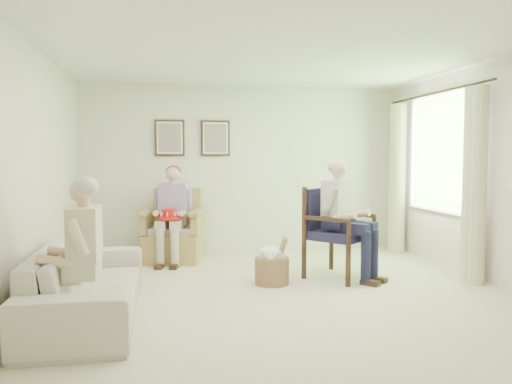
% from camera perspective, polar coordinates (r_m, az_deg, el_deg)
% --- Properties ---
extents(floor, '(5.50, 5.50, 0.00)m').
position_cam_1_polar(floor, '(5.40, 3.35, -11.98)').
color(floor, beige).
rests_on(floor, ground).
extents(back_wall, '(5.00, 0.04, 2.60)m').
position_cam_1_polar(back_wall, '(7.89, -1.42, 2.65)').
color(back_wall, silver).
rests_on(back_wall, ground).
extents(front_wall, '(5.00, 0.04, 2.60)m').
position_cam_1_polar(front_wall, '(2.62, 18.08, -0.28)').
color(front_wall, silver).
rests_on(front_wall, ground).
extents(left_wall, '(0.04, 5.50, 2.60)m').
position_cam_1_polar(left_wall, '(5.20, -24.45, 1.59)').
color(left_wall, silver).
rests_on(left_wall, ground).
extents(right_wall, '(0.04, 5.50, 2.60)m').
position_cam_1_polar(right_wall, '(6.29, 26.12, 1.90)').
color(right_wall, silver).
rests_on(right_wall, ground).
extents(ceiling, '(5.00, 5.50, 0.02)m').
position_cam_1_polar(ceiling, '(5.31, 3.47, 16.10)').
color(ceiling, white).
rests_on(ceiling, back_wall).
extents(window, '(0.13, 2.50, 1.63)m').
position_cam_1_polar(window, '(7.26, 20.29, 4.53)').
color(window, '#2D6B23').
rests_on(window, right_wall).
extents(curtain_left, '(0.34, 0.34, 2.30)m').
position_cam_1_polar(curtain_left, '(6.37, 23.67, 0.64)').
color(curtain_left, beige).
rests_on(curtain_left, ground).
extents(curtain_right, '(0.34, 0.34, 2.30)m').
position_cam_1_polar(curtain_right, '(8.07, 15.83, 1.46)').
color(curtain_right, beige).
rests_on(curtain_right, ground).
extents(framed_print_left, '(0.45, 0.05, 0.55)m').
position_cam_1_polar(framed_print_left, '(7.76, -9.84, 6.11)').
color(framed_print_left, '#382114').
rests_on(framed_print_left, back_wall).
extents(framed_print_right, '(0.45, 0.05, 0.55)m').
position_cam_1_polar(framed_print_right, '(7.80, -4.66, 6.15)').
color(framed_print_right, '#382114').
rests_on(framed_print_right, back_wall).
extents(wicker_armchair, '(0.80, 0.79, 1.02)m').
position_cam_1_polar(wicker_armchair, '(7.32, -9.44, -5.18)').
color(wicker_armchair, tan).
rests_on(wicker_armchair, ground).
extents(wood_armchair, '(0.71, 0.67, 1.09)m').
position_cam_1_polar(wood_armchair, '(6.33, 9.22, -4.11)').
color(wood_armchair, black).
rests_on(wood_armchair, ground).
extents(sofa, '(2.24, 0.88, 0.65)m').
position_cam_1_polar(sofa, '(4.96, -18.60, -9.72)').
color(sofa, beige).
rests_on(sofa, ground).
extents(person_wicker, '(0.40, 0.63, 1.34)m').
position_cam_1_polar(person_wicker, '(7.12, -9.46, -1.72)').
color(person_wicker, '#BCB297').
rests_on(person_wicker, ground).
extents(person_dark, '(0.40, 0.62, 1.43)m').
position_cam_1_polar(person_dark, '(6.13, 9.81, -1.97)').
color(person_dark, '#181936').
rests_on(person_dark, ground).
extents(person_sofa, '(0.42, 0.63, 1.30)m').
position_cam_1_polar(person_sofa, '(4.41, -19.59, -5.86)').
color(person_sofa, beige).
rests_on(person_sofa, ground).
extents(red_hat, '(0.32, 0.32, 0.14)m').
position_cam_1_polar(red_hat, '(6.93, -9.88, -2.66)').
color(red_hat, red).
rests_on(red_hat, person_wicker).
extents(hatbox, '(0.44, 0.44, 0.59)m').
position_cam_1_polar(hatbox, '(5.91, 1.85, -8.26)').
color(hatbox, tan).
rests_on(hatbox, ground).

